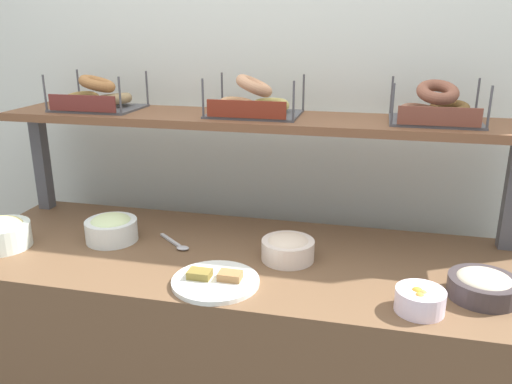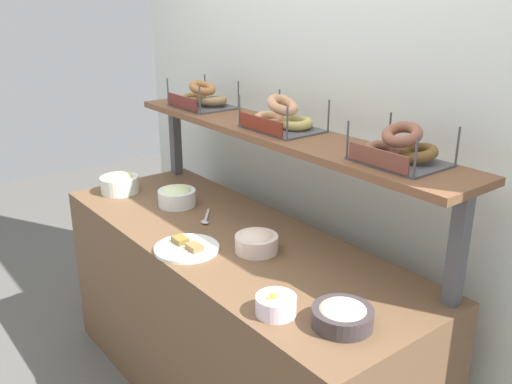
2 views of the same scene
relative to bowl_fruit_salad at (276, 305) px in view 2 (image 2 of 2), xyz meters
The scene contains 15 objects.
back_wall 1.03m from the bowl_fruit_salad, 126.79° to the left, with size 3.14×0.06×2.40m, color silver.
deli_counter 0.78m from the bowl_fruit_salad, 157.95° to the left, with size 1.94×0.70×0.85m, color brown.
shelf_riser_left 1.59m from the bowl_fruit_salad, 161.24° to the left, with size 0.05×0.05×0.40m, color #4C4C51.
shelf_riser_right 0.62m from the bowl_fruit_salad, 57.99° to the left, with size 0.05×0.05×0.40m, color #4C4C51.
upper_shelf 0.87m from the bowl_fruit_salad, 139.22° to the left, with size 1.90×0.32×0.03m, color brown.
bowl_fruit_salad is the anchor object (origin of this frame).
bowl_scallion_spread 1.08m from the bowl_fruit_salad, 166.70° to the left, with size 0.19×0.19×0.10m.
bowl_tuna_salad 0.22m from the bowl_fruit_salad, 34.02° to the left, with size 0.20×0.20×0.08m.
bowl_potato_salad 0.47m from the bowl_fruit_salad, 149.63° to the left, with size 0.18×0.18×0.09m.
bowl_egg_salad 1.41m from the bowl_fruit_salad, behind, with size 0.20×0.20×0.11m.
serving_plate_white 0.59m from the bowl_fruit_salad, behind, with size 0.27×0.27×0.04m.
serving_spoon_near_plate 0.84m from the bowl_fruit_salad, 162.52° to the left, with size 0.15×0.12×0.01m.
bagel_basket_everything 1.39m from the bowl_fruit_salad, 157.01° to the left, with size 0.32×0.25×0.14m.
bagel_basket_sesame 0.90m from the bowl_fruit_salad, 138.50° to the left, with size 0.33×0.24×0.15m.
bagel_basket_cinnamon_raisin 0.69m from the bowl_fruit_salad, 85.56° to the left, with size 0.30×0.26×0.14m.
Camera 2 is at (1.81, -1.27, 1.86)m, focal length 39.41 mm.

